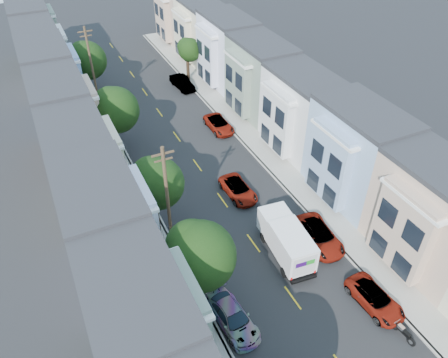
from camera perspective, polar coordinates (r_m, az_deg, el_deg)
name	(u,v)px	position (r m, az deg, el deg)	size (l,w,h in m)	color
ground	(253,243)	(36.42, 3.86, -8.37)	(160.00, 160.00, 0.00)	black
road_slab	(187,150)	(46.88, -4.90, 3.76)	(12.00, 70.00, 0.02)	black
curb_left	(131,164)	(45.55, -12.00, 1.92)	(0.30, 70.00, 0.15)	gray
curb_right	(237,137)	(48.86, 1.73, 5.55)	(0.30, 70.00, 0.15)	gray
sidewalk_left	(119,167)	(45.37, -13.57, 1.49)	(2.60, 70.00, 0.15)	gray
sidewalk_right	(247,134)	(49.38, 3.08, 5.89)	(2.60, 70.00, 0.15)	gray
centerline	(187,150)	(46.89, -4.90, 3.75)	(0.12, 70.00, 0.01)	gold
townhouse_row_left	(81,178)	(45.11, -18.18, 0.15)	(5.00, 70.00, 8.50)	silver
townhouse_row_right	(277,127)	(51.09, 6.88, 6.76)	(5.00, 70.00, 8.50)	silver
tree_b	(199,257)	(28.28, -3.31, -10.09)	(4.70, 4.70, 7.69)	black
tree_c	(156,184)	(34.54, -8.83, -0.65)	(4.27, 4.27, 7.16)	black
tree_d	(115,111)	(45.28, -14.07, 8.67)	(4.70, 4.70, 7.30)	black
tree_e	(87,61)	(57.86, -17.51, 14.52)	(4.70, 4.70, 7.17)	black
tree_far_r	(189,50)	(60.44, -4.59, 16.40)	(3.10, 3.10, 5.71)	black
utility_pole_near	(168,203)	(32.39, -7.33, -3.19)	(1.60, 0.26, 10.00)	#42301E
utility_pole_far	(93,70)	(54.31, -16.80, 13.53)	(1.60, 0.26, 10.00)	#42301E
fedex_truck	(286,239)	(34.71, 8.13, -7.82)	(2.35, 6.11, 2.93)	white
lead_sedan	(238,190)	(40.45, 1.87, -1.38)	(2.15, 4.67, 1.30)	black
parked_left_b	(232,317)	(31.05, 1.10, -17.59)	(2.02, 4.80, 1.44)	#12153C
parked_left_c	(200,260)	(34.25, -3.17, -10.46)	(1.51, 4.29, 1.43)	silver
parked_left_d	(152,175)	(42.53, -9.34, 0.51)	(1.60, 4.55, 1.52)	#350903
parked_right_a	(375,299)	(33.73, 19.12, -14.60)	(2.12, 4.60, 1.28)	#43474E
parked_right_b	(319,236)	(36.74, 12.34, -7.27)	(2.42, 5.24, 1.46)	silver
parked_right_c	(219,125)	(49.93, -0.67, 7.13)	(2.19, 4.75, 1.32)	black
parked_right_d	(182,83)	(59.34, -5.48, 12.40)	(1.63, 4.63, 1.54)	black
motorcycle	(403,332)	(32.99, 22.31, -18.01)	(0.28, 2.04, 0.81)	black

